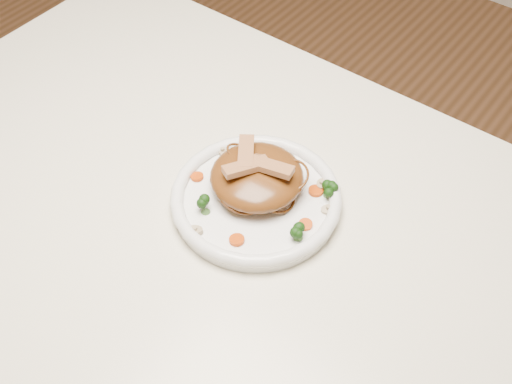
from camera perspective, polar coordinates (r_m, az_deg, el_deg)
The scene contains 19 objects.
table at distance 1.07m, azimuth -3.38°, elevation -4.79°, with size 1.20×0.80×0.75m.
plate at distance 0.98m, azimuth -0.00°, elevation -0.84°, with size 0.25×0.25×0.02m, color white.
noodle_mound at distance 0.97m, azimuth 0.07°, elevation 1.36°, with size 0.14×0.14×0.05m, color #603212.
chicken_a at distance 0.95m, azimuth 1.21°, elevation 2.21°, with size 0.07×0.02×0.01m, color #B37C54.
chicken_b at distance 0.97m, azimuth -0.88°, elevation 3.45°, with size 0.07×0.02×0.01m, color #B37C54.
chicken_c at distance 0.95m, azimuth -0.84°, elevation 2.19°, with size 0.07×0.02×0.01m, color #B37C54.
broccoli_0 at distance 0.98m, azimuth 6.30°, elevation 0.28°, with size 0.02×0.02×0.03m, color #14360B, non-canonical shape.
broccoli_1 at distance 1.01m, azimuth -1.97°, elevation 3.03°, with size 0.03×0.03×0.03m, color #14360B, non-canonical shape.
broccoli_2 at distance 0.95m, azimuth -4.44°, elevation -1.15°, with size 0.03×0.03×0.03m, color #14360B, non-canonical shape.
broccoli_3 at distance 0.92m, azimuth 3.71°, elevation -3.45°, with size 0.03×0.03×0.03m, color #14360B, non-canonical shape.
carrot_0 at distance 0.99m, azimuth 5.21°, elevation 0.10°, with size 0.02×0.02×0.01m, color #D04C07.
carrot_1 at distance 1.01m, azimuth -5.14°, elevation 1.34°, with size 0.02×0.02×0.01m, color #D04C07.
carrot_2 at distance 0.94m, azimuth 4.32°, elevation -2.83°, with size 0.02×0.02×0.01m, color #D04C07.
carrot_3 at distance 1.03m, azimuth 2.10°, elevation 3.19°, with size 0.02×0.02×0.01m, color #D04C07.
carrot_4 at distance 0.93m, azimuth -1.68°, elevation -4.17°, with size 0.02×0.02×0.01m, color #D04C07.
mushroom_0 at distance 0.94m, azimuth -5.38°, elevation -3.36°, with size 0.03×0.03×0.01m, color beige.
mushroom_1 at distance 0.96m, azimuth 6.29°, elevation -1.52°, with size 0.02×0.02×0.01m, color beige.
mushroom_2 at distance 1.04m, azimuth -2.91°, elevation 3.53°, with size 0.02×0.02×0.01m, color beige.
mushroom_3 at distance 1.00m, azimuth 5.72°, elevation 0.66°, with size 0.02×0.02×0.01m, color beige.
Camera 1 is at (0.43, -0.46, 1.51)m, focal length 46.06 mm.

